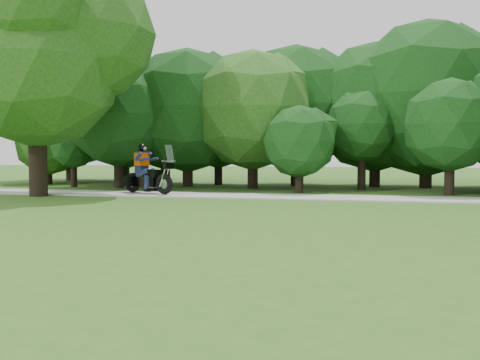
# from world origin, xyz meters

# --- Properties ---
(ground) EXTENTS (100.00, 100.00, 0.00)m
(ground) POSITION_xyz_m (0.00, 0.00, 0.00)
(ground) COLOR #35631C
(ground) RESTS_ON ground
(walkway) EXTENTS (60.00, 2.20, 0.06)m
(walkway) POSITION_xyz_m (0.00, 8.00, 0.03)
(walkway) COLOR #AAAAA5
(walkway) RESTS_ON ground
(tree_line) EXTENTS (39.68, 11.85, 7.83)m
(tree_line) POSITION_xyz_m (0.12, 14.39, 3.64)
(tree_line) COLOR black
(tree_line) RESTS_ON ground
(big_tree_west) EXTENTS (8.64, 6.56, 9.96)m
(big_tree_west) POSITION_xyz_m (-10.54, 6.85, 5.76)
(big_tree_west) COLOR black
(big_tree_west) RESTS_ON ground
(touring_motorcycle) EXTENTS (2.45, 1.46, 1.95)m
(touring_motorcycle) POSITION_xyz_m (-6.81, 8.04, 0.77)
(touring_motorcycle) COLOR black
(touring_motorcycle) RESTS_ON walkway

